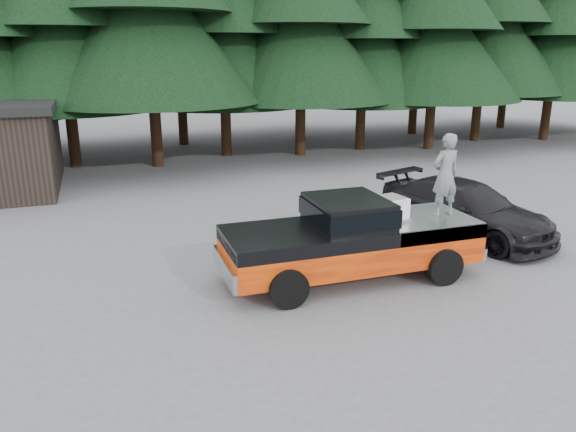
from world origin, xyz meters
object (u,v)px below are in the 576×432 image
object	(u,v)px
parked_car	(465,209)
air_compressor	(389,210)
pickup_truck	(351,251)
man_on_bed	(445,175)

from	to	relation	value
parked_car	air_compressor	bearing A→B (deg)	-170.71
pickup_truck	parked_car	xyz separation A→B (m)	(4.37, 1.81, 0.10)
pickup_truck	parked_car	size ratio (longest dim) A/B	1.14
pickup_truck	man_on_bed	bearing A→B (deg)	-2.67
pickup_truck	air_compressor	bearing A→B (deg)	-3.50
pickup_truck	man_on_bed	size ratio (longest dim) A/B	3.09
air_compressor	man_on_bed	world-z (taller)	man_on_bed
air_compressor	parked_car	xyz separation A→B (m)	(3.47, 1.87, -0.82)
man_on_bed	parked_car	world-z (taller)	man_on_bed
man_on_bed	parked_car	distance (m)	3.22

